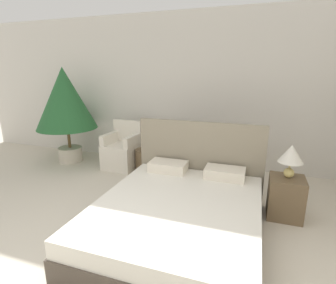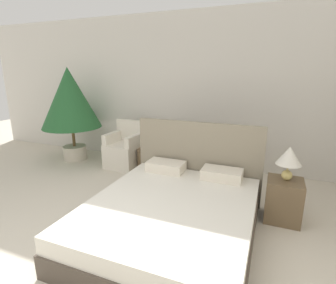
{
  "view_description": "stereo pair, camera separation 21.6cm",
  "coord_description": "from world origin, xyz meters",
  "px_view_note": "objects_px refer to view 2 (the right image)",
  "views": [
    {
      "loc": [
        1.34,
        -1.39,
        1.83
      ],
      "look_at": [
        -0.01,
        2.55,
        0.7
      ],
      "focal_mm": 28.0,
      "sensor_mm": 36.0,
      "label": 1
    },
    {
      "loc": [
        1.54,
        -1.31,
        1.83
      ],
      "look_at": [
        -0.01,
        2.55,
        0.7
      ],
      "focal_mm": 28.0,
      "sensor_mm": 36.0,
      "label": 2
    }
  ],
  "objects_px": {
    "bed": "(173,213)",
    "table_lamp": "(289,157)",
    "armchair_near_window_right": "(168,158)",
    "potted_palm": "(70,100)",
    "nightstand": "(283,200)",
    "side_table": "(146,159)",
    "armchair_near_window_left": "(124,152)"
  },
  "relations": [
    {
      "from": "table_lamp",
      "to": "nightstand",
      "type": "bearing_deg",
      "value": -101.1
    },
    {
      "from": "potted_palm",
      "to": "nightstand",
      "type": "height_order",
      "value": "potted_palm"
    },
    {
      "from": "armchair_near_window_right",
      "to": "nightstand",
      "type": "height_order",
      "value": "armchair_near_window_right"
    },
    {
      "from": "nightstand",
      "to": "side_table",
      "type": "height_order",
      "value": "nightstand"
    },
    {
      "from": "armchair_near_window_right",
      "to": "table_lamp",
      "type": "xyz_separation_m",
      "value": [
        1.93,
        -0.91,
        0.53
      ]
    },
    {
      "from": "potted_palm",
      "to": "nightstand",
      "type": "distance_m",
      "value": 4.28
    },
    {
      "from": "table_lamp",
      "to": "side_table",
      "type": "bearing_deg",
      "value": 158.96
    },
    {
      "from": "potted_palm",
      "to": "side_table",
      "type": "distance_m",
      "value": 1.98
    },
    {
      "from": "armchair_near_window_left",
      "to": "side_table",
      "type": "distance_m",
      "value": 0.47
    },
    {
      "from": "armchair_near_window_left",
      "to": "side_table",
      "type": "xyz_separation_m",
      "value": [
        0.46,
        0.02,
        -0.1
      ]
    },
    {
      "from": "armchair_near_window_left",
      "to": "armchair_near_window_right",
      "type": "relative_size",
      "value": 1.0
    },
    {
      "from": "armchair_near_window_left",
      "to": "nightstand",
      "type": "height_order",
      "value": "armchair_near_window_left"
    },
    {
      "from": "armchair_near_window_left",
      "to": "table_lamp",
      "type": "height_order",
      "value": "table_lamp"
    },
    {
      "from": "side_table",
      "to": "nightstand",
      "type": "bearing_deg",
      "value": -21.41
    },
    {
      "from": "nightstand",
      "to": "side_table",
      "type": "relative_size",
      "value": 1.32
    },
    {
      "from": "potted_palm",
      "to": "table_lamp",
      "type": "bearing_deg",
      "value": -12.43
    },
    {
      "from": "bed",
      "to": "table_lamp",
      "type": "bearing_deg",
      "value": 33.59
    },
    {
      "from": "armchair_near_window_right",
      "to": "side_table",
      "type": "height_order",
      "value": "armchair_near_window_right"
    },
    {
      "from": "bed",
      "to": "nightstand",
      "type": "relative_size",
      "value": 3.98
    },
    {
      "from": "armchair_near_window_right",
      "to": "potted_palm",
      "type": "distance_m",
      "value": 2.34
    },
    {
      "from": "potted_palm",
      "to": "table_lamp",
      "type": "relative_size",
      "value": 4.5
    },
    {
      "from": "nightstand",
      "to": "bed",
      "type": "bearing_deg",
      "value": -146.89
    },
    {
      "from": "armchair_near_window_right",
      "to": "armchair_near_window_left",
      "type": "bearing_deg",
      "value": -174.32
    },
    {
      "from": "nightstand",
      "to": "table_lamp",
      "type": "bearing_deg",
      "value": 78.9
    },
    {
      "from": "nightstand",
      "to": "side_table",
      "type": "distance_m",
      "value": 2.57
    },
    {
      "from": "bed",
      "to": "table_lamp",
      "type": "distance_m",
      "value": 1.54
    },
    {
      "from": "bed",
      "to": "side_table",
      "type": "relative_size",
      "value": 5.26
    },
    {
      "from": "bed",
      "to": "armchair_near_window_left",
      "type": "height_order",
      "value": "bed"
    },
    {
      "from": "table_lamp",
      "to": "side_table",
      "type": "xyz_separation_m",
      "value": [
        -2.4,
        0.92,
        -0.63
      ]
    },
    {
      "from": "armchair_near_window_right",
      "to": "side_table",
      "type": "bearing_deg",
      "value": -176.31
    },
    {
      "from": "bed",
      "to": "armchair_near_window_right",
      "type": "height_order",
      "value": "bed"
    },
    {
      "from": "bed",
      "to": "potted_palm",
      "type": "bearing_deg",
      "value": 149.75
    }
  ]
}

